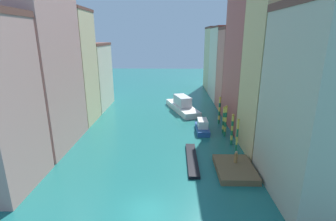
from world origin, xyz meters
The scene contains 20 objects.
ground_plane centered at (0.00, 24.50, 0.00)m, with size 154.00×154.00×0.00m, color #1E6B66.
building_left_1 centered at (-14.74, 14.09, 10.90)m, with size 6.24×11.98×21.77m.
building_left_2 centered at (-14.74, 24.06, 9.58)m, with size 6.24×7.69×19.15m.
building_left_3 centered at (-14.74, 33.64, 6.74)m, with size 6.24×10.78×13.46m.
building_right_0 centered at (14.74, 2.95, 8.88)m, with size 6.24×11.06×17.73m.
building_right_1 centered at (14.74, 12.70, 10.95)m, with size 6.24×8.20×21.88m.
building_right_2 centered at (14.74, 22.80, 11.04)m, with size 6.24×12.16×22.05m.
building_right_3 centered at (14.74, 32.71, 8.27)m, with size 6.24×7.59×16.52m.
building_right_4 centered at (14.74, 42.52, 8.51)m, with size 6.24×11.93×17.01m.
building_right_5 centered at (14.74, 53.86, 8.66)m, with size 6.24×10.91×17.30m.
waterfront_dock centered at (9.30, 6.90, 0.34)m, with size 4.16×5.88×0.68m.
person_on_dock centered at (9.56, 7.76, 1.35)m, with size 0.36×0.36×1.45m.
mooring_pole_0 centered at (10.63, 11.84, 2.37)m, with size 0.27×0.27×4.66m.
mooring_pole_1 centered at (10.54, 14.34, 2.32)m, with size 0.35×0.35×4.54m.
mooring_pole_2 centered at (10.26, 17.48, 2.49)m, with size 0.35×0.35×4.88m.
mooring_pole_3 centered at (10.21, 18.64, 2.25)m, with size 0.37×0.37×4.39m.
mooring_pole_4 centered at (10.35, 23.15, 2.49)m, with size 0.39×0.39×4.87m.
vaporetto_white centered at (4.20, 31.08, 1.08)m, with size 6.93×12.42×3.10m.
gondola_black centered at (4.66, 9.39, 0.19)m, with size 1.32×8.53×0.37m.
motorboat_0 centered at (7.02, 19.31, 0.79)m, with size 1.95×5.12×2.04m.
Camera 1 is at (2.23, -18.41, 14.71)m, focal length 26.68 mm.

